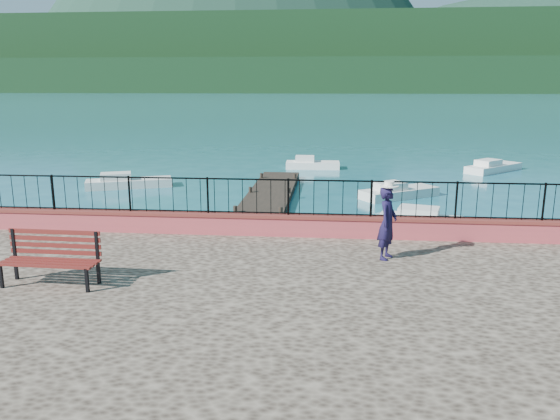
% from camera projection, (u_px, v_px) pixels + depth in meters
% --- Properties ---
extents(ground, '(2000.00, 2000.00, 0.00)m').
position_uv_depth(ground, '(288.00, 338.00, 11.53)').
color(ground, '#19596B').
rests_on(ground, ground).
extents(parapet, '(28.00, 0.46, 0.58)m').
position_uv_depth(parapet, '(299.00, 225.00, 14.77)').
color(parapet, '#B74246').
rests_on(parapet, promenade).
extents(railing, '(27.00, 0.05, 0.95)m').
position_uv_depth(railing, '(299.00, 198.00, 14.60)').
color(railing, black).
rests_on(railing, parapet).
extents(dock, '(2.00, 16.00, 0.30)m').
position_uv_depth(dock, '(264.00, 205.00, 23.31)').
color(dock, '#2D231C').
rests_on(dock, ground).
extents(far_forest, '(900.00, 60.00, 18.00)m').
position_uv_depth(far_forest, '(332.00, 76.00, 300.28)').
color(far_forest, black).
rests_on(far_forest, ground).
extents(foothills, '(900.00, 120.00, 44.00)m').
position_uv_depth(foothills, '(333.00, 57.00, 355.48)').
color(foothills, black).
rests_on(foothills, ground).
extents(companion_hill, '(448.00, 384.00, 180.00)m').
position_uv_depth(companion_hill, '(558.00, 88.00, 533.85)').
color(companion_hill, '#142D23').
rests_on(companion_hill, ground).
extents(park_bench, '(2.00, 0.71, 1.10)m').
position_uv_depth(park_bench, '(51.00, 270.00, 11.14)').
color(park_bench, black).
rests_on(park_bench, promenade).
extents(person, '(0.63, 0.74, 1.73)m').
position_uv_depth(person, '(387.00, 223.00, 12.71)').
color(person, black).
rests_on(person, promenade).
extents(hat, '(0.44, 0.44, 0.12)m').
position_uv_depth(hat, '(389.00, 184.00, 12.50)').
color(hat, white).
rests_on(hat, person).
extents(boat_0, '(4.23, 1.38, 0.80)m').
position_uv_depth(boat_0, '(216.00, 228.00, 18.68)').
color(boat_0, silver).
rests_on(boat_0, ground).
extents(boat_1, '(4.28, 2.33, 0.80)m').
position_uv_depth(boat_1, '(435.00, 219.00, 19.97)').
color(boat_1, silver).
rests_on(boat_1, ground).
extents(boat_2, '(3.92, 3.23, 0.80)m').
position_uv_depth(boat_2, '(399.00, 189.00, 25.53)').
color(boat_2, silver).
rests_on(boat_2, ground).
extents(boat_3, '(4.46, 2.74, 0.80)m').
position_uv_depth(boat_3, '(129.00, 180.00, 28.04)').
color(boat_3, silver).
rests_on(boat_3, ground).
extents(boat_4, '(3.36, 1.39, 0.80)m').
position_uv_depth(boat_4, '(313.00, 162.00, 34.26)').
color(boat_4, white).
rests_on(boat_4, ground).
extents(boat_5, '(4.00, 3.88, 0.80)m').
position_uv_depth(boat_5, '(494.00, 165.00, 33.05)').
color(boat_5, silver).
rests_on(boat_5, ground).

